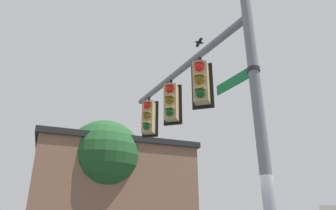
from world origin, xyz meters
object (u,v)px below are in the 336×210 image
traffic_light_mid_inner (171,102)px  street_name_sign (241,77)px  traffic_light_nearest_pole (201,82)px  bird_flying (199,42)px  traffic_light_mid_outer (148,117)px

traffic_light_mid_inner → street_name_sign: (-2.03, 1.91, -0.45)m
traffic_light_nearest_pole → bird_flying: bearing=-80.2°
traffic_light_nearest_pole → traffic_light_mid_inner: bearing=-43.6°
traffic_light_nearest_pole → bird_flying: bird_flying is taller
traffic_light_mid_outer → traffic_light_mid_inner: bearing=136.4°
traffic_light_mid_outer → street_name_sign: traffic_light_mid_outer is taller
traffic_light_mid_inner → traffic_light_mid_outer: (1.05, -1.00, 0.00)m
traffic_light_mid_inner → bird_flying: (-0.69, -1.09, 2.55)m
traffic_light_mid_inner → bird_flying: 2.85m
traffic_light_mid_outer → street_name_sign: bearing=136.6°
traffic_light_mid_outer → street_name_sign: size_ratio=1.40×
traffic_light_mid_inner → traffic_light_mid_outer: 1.46m
traffic_light_mid_outer → bird_flying: 3.09m
street_name_sign → bird_flying: bird_flying is taller
traffic_light_mid_inner → traffic_light_nearest_pole: bearing=136.4°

